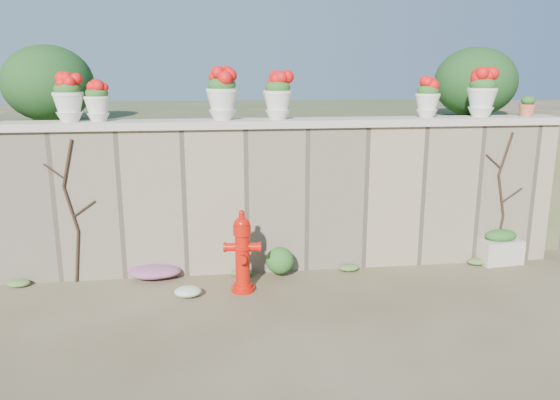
{
  "coord_description": "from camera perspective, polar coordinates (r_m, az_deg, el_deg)",
  "views": [
    {
      "loc": [
        -0.89,
        -5.51,
        2.77
      ],
      "look_at": [
        0.01,
        1.4,
        1.08
      ],
      "focal_mm": 35.0,
      "sensor_mm": 36.0,
      "label": 1
    }
  ],
  "objects": [
    {
      "name": "ground",
      "position": [
        6.23,
        1.6,
        -12.77
      ],
      "size": [
        80.0,
        80.0,
        0.0
      ],
      "primitive_type": "plane",
      "color": "#4D3F26",
      "rests_on": "ground"
    },
    {
      "name": "stone_wall",
      "position": [
        7.57,
        -0.48,
        0.12
      ],
      "size": [
        8.0,
        0.4,
        2.0
      ],
      "primitive_type": "cube",
      "color": "#8D7B5E",
      "rests_on": "ground"
    },
    {
      "name": "wall_cap",
      "position": [
        7.4,
        -0.5,
        8.05
      ],
      "size": [
        8.1,
        0.52,
        0.1
      ],
      "primitive_type": "cube",
      "color": "beige",
      "rests_on": "stone_wall"
    },
    {
      "name": "raised_fill",
      "position": [
        10.7,
        -2.57,
        4.09
      ],
      "size": [
        9.0,
        6.0,
        2.0
      ],
      "primitive_type": "cube",
      "color": "#384C23",
      "rests_on": "ground"
    },
    {
      "name": "back_shrub_left",
      "position": [
        8.82,
        -23.08,
        11.14
      ],
      "size": [
        1.3,
        1.3,
        1.1
      ],
      "primitive_type": "ellipsoid",
      "color": "#143814",
      "rests_on": "raised_fill"
    },
    {
      "name": "back_shrub_right",
      "position": [
        9.53,
        19.72,
        11.53
      ],
      "size": [
        1.3,
        1.3,
        1.1
      ],
      "primitive_type": "ellipsoid",
      "color": "#143814",
      "rests_on": "raised_fill"
    },
    {
      "name": "vine_left",
      "position": [
        7.52,
        -20.91,
        -0.96
      ],
      "size": [
        0.6,
        0.04,
        1.91
      ],
      "color": "black",
      "rests_on": "ground"
    },
    {
      "name": "vine_right",
      "position": [
        8.39,
        22.16,
        0.37
      ],
      "size": [
        0.6,
        0.04,
        1.91
      ],
      "color": "black",
      "rests_on": "ground"
    },
    {
      "name": "fire_hydrant",
      "position": [
        6.89,
        -3.96,
        -5.37
      ],
      "size": [
        0.46,
        0.32,
        1.06
      ],
      "rotation": [
        0.0,
        0.0,
        -0.1
      ],
      "color": "red",
      "rests_on": "ground"
    },
    {
      "name": "planter_box",
      "position": [
        8.57,
        21.97,
        -4.61
      ],
      "size": [
        0.64,
        0.41,
        0.5
      ],
      "rotation": [
        0.0,
        0.0,
        0.11
      ],
      "color": "beige",
      "rests_on": "ground"
    },
    {
      "name": "green_shrub",
      "position": [
        7.41,
        0.37,
        -6.05
      ],
      "size": [
        0.58,
        0.52,
        0.55
      ],
      "primitive_type": "ellipsoid",
      "color": "#1E5119",
      "rests_on": "ground"
    },
    {
      "name": "magenta_clump",
      "position": [
        7.58,
        -12.83,
        -7.16
      ],
      "size": [
        0.93,
        0.62,
        0.25
      ],
      "primitive_type": "ellipsoid",
      "color": "#BE26AC",
      "rests_on": "ground"
    },
    {
      "name": "white_flowers",
      "position": [
        6.91,
        -9.94,
        -9.42
      ],
      "size": [
        0.49,
        0.39,
        0.18
      ],
      "primitive_type": "ellipsoid",
      "color": "white",
      "rests_on": "ground"
    },
    {
      "name": "urn_pot_0",
      "position": [
        7.53,
        -21.26,
        9.89
      ],
      "size": [
        0.38,
        0.38,
        0.6
      ],
      "color": "silver",
      "rests_on": "wall_cap"
    },
    {
      "name": "urn_pot_1",
      "position": [
        7.45,
        -18.54,
        9.75
      ],
      "size": [
        0.33,
        0.33,
        0.52
      ],
      "color": "silver",
      "rests_on": "wall_cap"
    },
    {
      "name": "urn_pot_2",
      "position": [
        7.32,
        -6.06,
        10.86
      ],
      "size": [
        0.42,
        0.42,
        0.66
      ],
      "color": "silver",
      "rests_on": "wall_cap"
    },
    {
      "name": "urn_pot_3",
      "position": [
        7.38,
        -0.23,
        10.77
      ],
      "size": [
        0.39,
        0.39,
        0.61
      ],
      "color": "silver",
      "rests_on": "wall_cap"
    },
    {
      "name": "urn_pot_4",
      "position": [
        7.92,
        15.16,
        10.22
      ],
      "size": [
        0.34,
        0.34,
        0.53
      ],
      "color": "silver",
      "rests_on": "wall_cap"
    },
    {
      "name": "urn_pot_5",
      "position": [
        8.25,
        20.36,
        10.36
      ],
      "size": [
        0.41,
        0.41,
        0.64
      ],
      "color": "silver",
      "rests_on": "wall_cap"
    },
    {
      "name": "terracotta_pot",
      "position": [
        8.6,
        24.44,
        8.83
      ],
      "size": [
        0.23,
        0.23,
        0.28
      ],
      "color": "#C95A3D",
      "rests_on": "wall_cap"
    }
  ]
}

